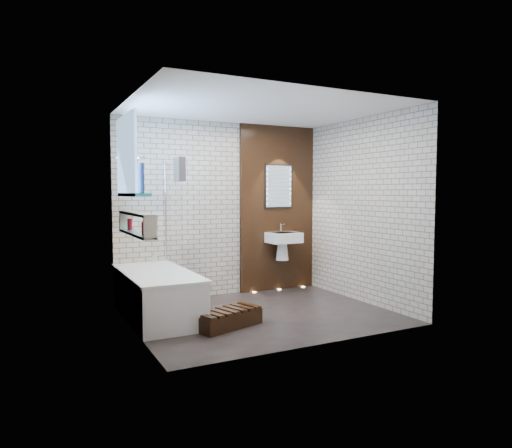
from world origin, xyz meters
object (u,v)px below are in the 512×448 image
bathtub (157,295)px  walnut_step (227,319)px  led_mirror (279,186)px  washbasin (283,241)px  bath_screen (173,213)px

bathtub → walnut_step: size_ratio=2.17×
bathtub → led_mirror: led_mirror is taller
washbasin → led_mirror: 0.88m
washbasin → led_mirror: bearing=90.0°
bath_screen → walnut_step: bearing=-77.2°
bathtub → walnut_step: 1.00m
walnut_step → bathtub: bearing=129.8°
washbasin → led_mirror: (0.00, 0.16, 0.86)m
bath_screen → led_mirror: (1.82, 0.34, 0.37)m
bath_screen → washbasin: 1.89m
bath_screen → washbasin: bearing=5.8°
bathtub → bath_screen: (0.35, 0.44, 0.99)m
bathtub → bath_screen: bearing=51.1°
led_mirror → walnut_step: led_mirror is taller
bath_screen → walnut_step: 1.71m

